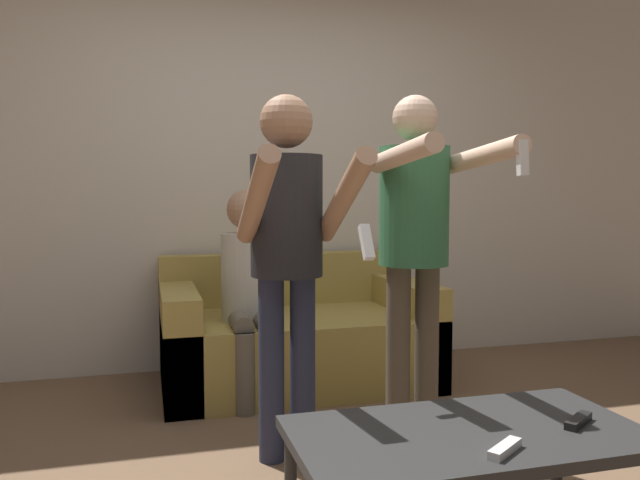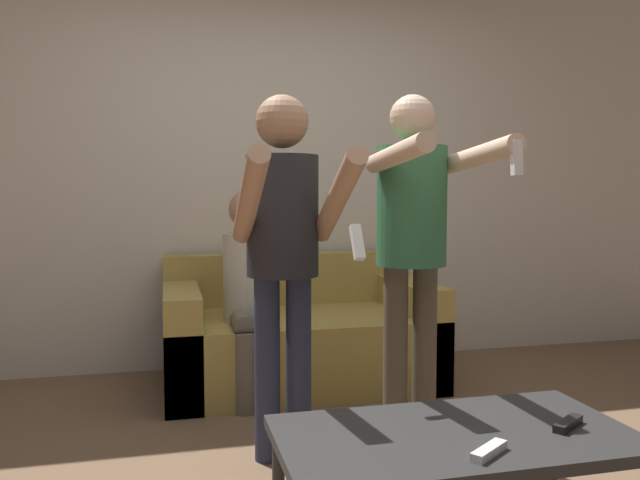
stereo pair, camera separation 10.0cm
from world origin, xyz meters
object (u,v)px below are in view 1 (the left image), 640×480
at_px(person_seated, 249,284).
at_px(remote_far, 578,421).
at_px(couch, 296,338).
at_px(person_standing_left, 288,237).
at_px(person_standing_right, 416,229).
at_px(coffee_table, 468,443).
at_px(remote_near, 505,449).

distance_m(person_seated, remote_far, 1.98).
bearing_deg(remote_far, person_seated, 111.79).
distance_m(couch, remote_far, 2.10).
bearing_deg(remote_far, person_standing_left, 126.43).
bearing_deg(person_standing_right, couch, 104.91).
relative_size(person_standing_left, person_seated, 1.33).
bearing_deg(person_standing_right, person_standing_left, -179.97).
xyz_separation_m(person_seated, coffee_table, (0.38, -1.78, -0.26)).
height_order(person_standing_left, person_seated, person_standing_left).
distance_m(person_standing_left, coffee_table, 1.13).
bearing_deg(remote_far, remote_near, -159.41).
bearing_deg(person_seated, coffee_table, -77.87).
xyz_separation_m(person_standing_left, person_seated, (-0.03, 0.88, -0.32)).
relative_size(coffee_table, remote_far, 7.42).
bearing_deg(couch, person_standing_left, -104.88).
height_order(person_seated, remote_near, person_seated).
relative_size(couch, coffee_table, 1.48).
bearing_deg(remote_far, person_standing_right, 97.16).
bearing_deg(coffee_table, couch, 91.79).
bearing_deg(person_seated, remote_near, -78.58).
relative_size(person_seated, remote_near, 8.14).
xyz_separation_m(person_standing_left, remote_near, (0.37, -1.08, -0.52)).
xyz_separation_m(couch, person_seated, (-0.32, -0.22, 0.38)).
height_order(coffee_table, remote_far, remote_far).
distance_m(person_seated, coffee_table, 1.84).
distance_m(person_standing_right, person_seated, 1.13).
relative_size(person_standing_left, remote_far, 10.78).
relative_size(remote_near, remote_far, 1.00).
height_order(couch, person_seated, person_seated).
relative_size(couch, person_standing_left, 1.02).
height_order(remote_near, remote_far, same).
height_order(couch, person_standing_right, person_standing_right).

